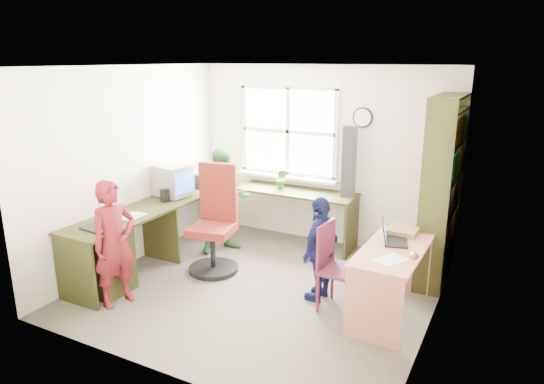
# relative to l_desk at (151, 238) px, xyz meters

# --- Properties ---
(room) EXTENTS (3.64, 3.44, 2.44)m
(room) POSITION_rel_l_desk_xyz_m (1.32, 0.38, 0.76)
(room) COLOR #4A433A
(room) RESTS_ON ground
(l_desk) EXTENTS (2.38, 2.95, 0.75)m
(l_desk) POSITION_rel_l_desk_xyz_m (0.00, 0.00, 0.00)
(l_desk) COLOR #303113
(l_desk) RESTS_ON ground
(right_desk) EXTENTS (0.58, 1.23, 0.70)m
(right_desk) POSITION_rel_l_desk_xyz_m (2.71, 0.38, 0.05)
(right_desk) COLOR #C07360
(right_desk) RESTS_ON ground
(bookshelf) EXTENTS (0.30, 1.02, 2.10)m
(bookshelf) POSITION_rel_l_desk_xyz_m (2.96, 1.47, 0.55)
(bookshelf) COLOR #303113
(bookshelf) RESTS_ON ground
(swivel_chair) EXTENTS (0.70, 0.70, 1.28)m
(swivel_chair) POSITION_rel_l_desk_xyz_m (0.56, 0.49, 0.09)
(swivel_chair) COLOR black
(swivel_chair) RESTS_ON ground
(wooden_chair) EXTENTS (0.42, 0.42, 0.90)m
(wooden_chair) POSITION_rel_l_desk_xyz_m (2.17, 0.24, 0.03)
(wooden_chair) COLOR #591D33
(wooden_chair) RESTS_ON ground
(crt_monitor) EXTENTS (0.46, 0.42, 0.40)m
(crt_monitor) POSITION_rel_l_desk_xyz_m (-0.23, 0.73, 0.50)
(crt_monitor) COLOR gray
(crt_monitor) RESTS_ON l_desk
(laptop_left) EXTENTS (0.38, 0.33, 0.24)m
(laptop_left) POSITION_rel_l_desk_xyz_m (-0.12, -0.58, 0.35)
(laptop_left) COLOR black
(laptop_left) RESTS_ON l_desk
(laptop_right) EXTENTS (0.33, 0.37, 0.21)m
(laptop_right) POSITION_rel_l_desk_xyz_m (2.65, 0.53, 0.30)
(laptop_right) COLOR black
(laptop_right) RESTS_ON right_desk
(speaker_a) EXTENTS (0.10, 0.10, 0.16)m
(speaker_a) POSITION_rel_l_desk_xyz_m (-0.17, 0.48, 0.38)
(speaker_a) COLOR black
(speaker_a) RESTS_ON l_desk
(speaker_b) EXTENTS (0.11, 0.11, 0.20)m
(speaker_b) POSITION_rel_l_desk_xyz_m (-0.16, 1.18, 0.39)
(speaker_b) COLOR black
(speaker_b) RESTS_ON l_desk
(cd_tower) EXTENTS (0.22, 0.21, 0.91)m
(cd_tower) POSITION_rel_l_desk_xyz_m (1.76, 1.80, 0.75)
(cd_tower) COLOR black
(cd_tower) RESTS_ON l_desk
(game_box) EXTENTS (0.30, 0.30, 0.06)m
(game_box) POSITION_rel_l_desk_xyz_m (2.69, 0.84, 0.28)
(game_box) COLOR red
(game_box) RESTS_ON right_desk
(paper_a) EXTENTS (0.23, 0.31, 0.00)m
(paper_a) POSITION_rel_l_desk_xyz_m (-0.12, -0.15, 0.30)
(paper_a) COLOR silver
(paper_a) RESTS_ON l_desk
(paper_b) EXTENTS (0.33, 0.37, 0.00)m
(paper_b) POSITION_rel_l_desk_xyz_m (2.76, 0.10, 0.25)
(paper_b) COLOR silver
(paper_b) RESTS_ON right_desk
(potted_plant) EXTENTS (0.16, 0.14, 0.28)m
(potted_plant) POSITION_rel_l_desk_xyz_m (0.85, 1.69, 0.43)
(potted_plant) COLOR #2B692A
(potted_plant) RESTS_ON l_desk
(person_red) EXTENTS (0.42, 0.54, 1.32)m
(person_red) POSITION_rel_l_desk_xyz_m (0.15, -0.70, 0.20)
(person_red) COLOR maroon
(person_red) RESTS_ON ground
(person_green) EXTENTS (0.80, 0.84, 1.36)m
(person_green) POSITION_rel_l_desk_xyz_m (0.36, 1.04, 0.23)
(person_green) COLOR #2D7031
(person_green) RESTS_ON ground
(person_navy) EXTENTS (0.35, 0.69, 1.13)m
(person_navy) POSITION_rel_l_desk_xyz_m (1.97, 0.37, 0.11)
(person_navy) COLOR #14163F
(person_navy) RESTS_ON ground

